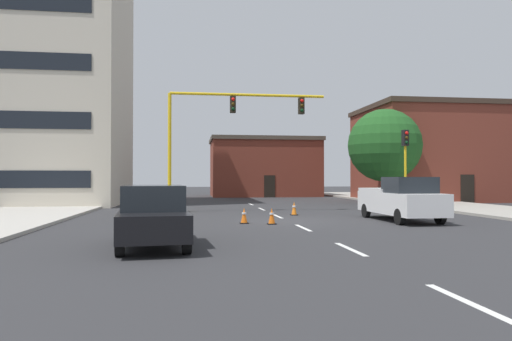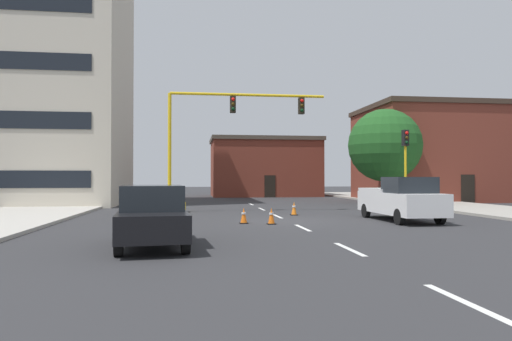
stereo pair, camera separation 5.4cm
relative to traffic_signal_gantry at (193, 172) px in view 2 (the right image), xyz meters
The scene contains 20 objects.
ground_plane 7.67m from the traffic_signal_gantry, 54.41° to the right, with size 160.00×160.00×0.00m, color #2D2D30.
sidewalk_left 9.23m from the traffic_signal_gantry, 166.80° to the left, with size 6.00×56.00×0.14m, color #B2ADA3.
sidewalk_right 17.51m from the traffic_signal_gantry, ahead, with size 6.00×56.00×0.14m, color #9E998E.
lane_stripe_seg_0 20.53m from the traffic_signal_gantry, 77.95° to the right, with size 0.16×2.40×0.01m, color silver.
lane_stripe_seg_1 15.24m from the traffic_signal_gantry, 73.58° to the right, with size 0.16×2.40×0.01m, color silver.
lane_stripe_seg_2 10.18m from the traffic_signal_gantry, 64.55° to the right, with size 0.16×2.40×0.01m, color silver.
lane_stripe_seg_3 5.94m from the traffic_signal_gantry, 39.03° to the right, with size 0.16×2.40×0.01m, color silver.
lane_stripe_seg_4 5.25m from the traffic_signal_gantry, 25.67° to the left, with size 0.16×2.40×0.01m, color silver.
lane_stripe_seg_5 8.96m from the traffic_signal_gantry, 60.56° to the left, with size 0.16×2.40×0.01m, color silver.
building_tall_left 17.79m from the traffic_signal_gantry, 141.02° to the left, with size 13.85×11.64×22.60m.
building_brick_center 24.11m from the traffic_signal_gantry, 71.64° to the left, with size 11.48×7.82×6.17m.
building_row_right 23.65m from the traffic_signal_gantry, 28.16° to the left, with size 12.28×9.72×8.07m.
traffic_signal_gantry is the anchor object (origin of this frame).
traffic_light_pole_right 12.60m from the traffic_signal_gantry, ahead, with size 0.32×0.47×4.80m.
tree_right_mid 15.38m from the traffic_signal_gantry, 23.22° to the left, with size 5.36×5.36×7.02m.
pickup_truck_white 11.55m from the traffic_signal_gantry, 35.43° to the right, with size 2.07×5.42×1.99m.
sedan_black_near_left 13.33m from the traffic_signal_gantry, 94.94° to the right, with size 2.26×4.65×1.74m.
traffic_cone_roadside_a 6.28m from the traffic_signal_gantry, 28.56° to the right, with size 0.36×0.36×0.72m.
traffic_cone_roadside_b 7.53m from the traffic_signal_gantry, 72.71° to the right, with size 0.36×0.36×0.69m.
traffic_cone_roadside_c 8.33m from the traffic_signal_gantry, 66.11° to the right, with size 0.36×0.36×0.70m.
Camera 2 is at (-4.25, -20.89, 1.96)m, focal length 32.90 mm.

